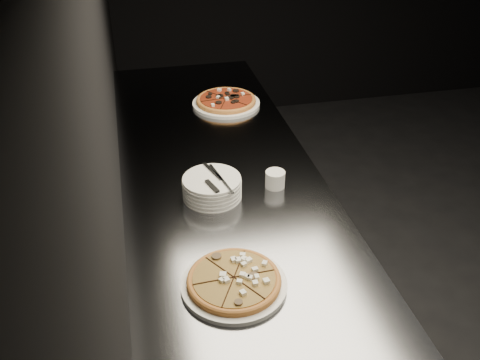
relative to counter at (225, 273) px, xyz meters
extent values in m
cube|color=black|center=(-0.37, 0.00, 0.94)|extent=(0.02, 5.00, 2.80)
cube|color=slate|center=(0.00, 0.00, -0.01)|extent=(0.70, 2.40, 0.90)
cube|color=slate|center=(0.00, 0.00, 0.45)|extent=(0.74, 2.44, 0.02)
cylinder|color=white|center=(-0.08, -0.56, 0.47)|extent=(0.30, 0.30, 0.01)
cylinder|color=#CF853E|center=(-0.08, -0.56, 0.48)|extent=(0.27, 0.27, 0.01)
torus|color=#CF853E|center=(-0.08, -0.56, 0.48)|extent=(0.28, 0.28, 0.02)
cylinder|color=gold|center=(-0.08, -0.56, 0.49)|extent=(0.24, 0.24, 0.01)
cylinder|color=white|center=(0.14, 0.65, 0.47)|extent=(0.32, 0.32, 0.01)
cylinder|color=#CF853E|center=(0.14, 0.65, 0.48)|extent=(0.31, 0.31, 0.01)
torus|color=#CF853E|center=(0.14, 0.65, 0.49)|extent=(0.32, 0.32, 0.02)
cylinder|color=maroon|center=(0.14, 0.65, 0.49)|extent=(0.28, 0.28, 0.01)
cylinder|color=white|center=(-0.06, -0.10, 0.47)|extent=(0.20, 0.20, 0.02)
cylinder|color=white|center=(-0.06, -0.10, 0.48)|extent=(0.20, 0.20, 0.02)
cylinder|color=white|center=(-0.06, -0.10, 0.50)|extent=(0.20, 0.20, 0.02)
cylinder|color=white|center=(-0.06, -0.10, 0.51)|extent=(0.20, 0.20, 0.02)
cylinder|color=white|center=(-0.06, -0.10, 0.53)|extent=(0.20, 0.20, 0.02)
cube|color=#BABDC1|center=(-0.05, -0.06, 0.54)|extent=(0.06, 0.13, 0.00)
cube|color=black|center=(-0.06, -0.15, 0.54)|extent=(0.04, 0.08, 0.01)
cube|color=#BABDC1|center=(-0.03, -0.11, 0.54)|extent=(0.01, 0.20, 0.00)
cylinder|color=silver|center=(0.18, -0.08, 0.49)|extent=(0.07, 0.07, 0.06)
cylinder|color=black|center=(0.18, -0.08, 0.51)|extent=(0.06, 0.06, 0.01)
camera|label=1|loc=(-0.30, -1.64, 1.53)|focal=40.00mm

